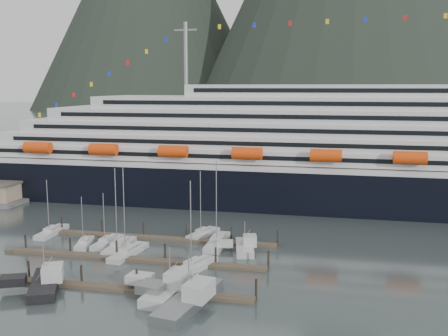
% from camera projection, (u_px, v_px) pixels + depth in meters
% --- Properties ---
extents(ground, '(1600.00, 1600.00, 0.00)m').
position_uv_depth(ground, '(152.00, 268.00, 87.06)').
color(ground, '#4A5758').
rests_on(ground, ground).
extents(cruise_ship, '(210.00, 30.40, 50.30)m').
position_uv_depth(cruise_ship, '(339.00, 158.00, 131.78)').
color(cruise_ship, black).
rests_on(cruise_ship, ground).
extents(dock_near, '(48.18, 2.28, 3.20)m').
position_uv_depth(dock_near, '(97.00, 286.00, 78.47)').
color(dock_near, '#42382B').
rests_on(dock_near, ground).
extents(dock_mid, '(48.18, 2.28, 3.20)m').
position_uv_depth(dock_mid, '(131.00, 258.00, 91.01)').
color(dock_mid, '#42382B').
rests_on(dock_mid, ground).
extents(dock_far, '(48.18, 2.28, 3.20)m').
position_uv_depth(dock_far, '(156.00, 238.00, 103.55)').
color(dock_far, '#42382B').
rests_on(dock_far, ground).
extents(sailboat_a, '(3.98, 7.97, 9.99)m').
position_uv_depth(sailboat_a, '(84.00, 244.00, 99.31)').
color(sailboat_a, '#BDBDBD').
rests_on(sailboat_a, ground).
extents(sailboat_b, '(2.94, 10.66, 15.89)m').
position_uv_depth(sailboat_b, '(120.00, 247.00, 97.22)').
color(sailboat_b, '#BDBDBD').
rests_on(sailboat_b, ground).
extents(sailboat_c, '(2.93, 9.20, 10.64)m').
position_uv_depth(sailboat_c, '(107.00, 243.00, 99.83)').
color(sailboat_c, '#BDBDBD').
rests_on(sailboat_c, ground).
extents(sailboat_d, '(3.88, 11.16, 16.62)m').
position_uv_depth(sailboat_d, '(128.00, 253.00, 93.74)').
color(sailboat_d, '#BDBDBD').
rests_on(sailboat_d, ground).
extents(sailboat_e, '(2.72, 9.89, 11.91)m').
position_uv_depth(sailboat_e, '(52.00, 232.00, 106.91)').
color(sailboat_e, '#BDBDBD').
rests_on(sailboat_e, ground).
extents(sailboat_f, '(5.24, 9.32, 13.84)m').
position_uv_depth(sailboat_f, '(203.00, 234.00, 105.50)').
color(sailboat_f, '#BDBDBD').
rests_on(sailboat_f, ground).
extents(sailboat_g, '(2.97, 11.89, 16.99)m').
position_uv_depth(sailboat_g, '(218.00, 243.00, 99.73)').
color(sailboat_g, '#BDBDBD').
rests_on(sailboat_g, ground).
extents(sailboat_h, '(6.00, 10.31, 15.58)m').
position_uv_depth(sailboat_h, '(195.00, 267.00, 86.26)').
color(sailboat_h, '#BDBDBD').
rests_on(sailboat_h, ground).
extents(trawler_b, '(10.39, 12.20, 7.61)m').
position_uv_depth(trawler_b, '(44.00, 283.00, 77.96)').
color(trawler_b, black).
rests_on(trawler_b, ground).
extents(trawler_c, '(11.27, 15.76, 7.85)m').
position_uv_depth(trawler_c, '(188.00, 299.00, 72.09)').
color(trawler_c, gray).
rests_on(trawler_c, ground).
extents(trawler_d, '(9.81, 13.21, 7.69)m').
position_uv_depth(trawler_d, '(169.00, 287.00, 76.26)').
color(trawler_d, '#BDBDBD').
rests_on(trawler_d, ground).
extents(trawler_e, '(7.71, 9.94, 6.13)m').
position_uv_depth(trawler_e, '(244.00, 247.00, 96.03)').
color(trawler_e, '#BDBDBD').
rests_on(trawler_e, ground).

